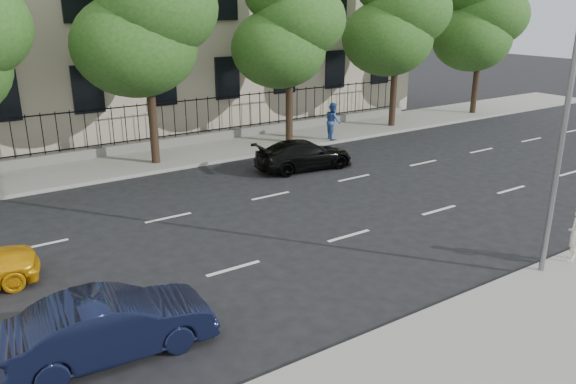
# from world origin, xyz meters

# --- Properties ---
(ground) EXTENTS (120.00, 120.00, 0.00)m
(ground) POSITION_xyz_m (0.00, 0.00, 0.00)
(ground) COLOR black
(ground) RESTS_ON ground
(near_sidewalk) EXTENTS (60.00, 4.00, 0.15)m
(near_sidewalk) POSITION_xyz_m (0.00, -4.00, 0.07)
(near_sidewalk) COLOR gray
(near_sidewalk) RESTS_ON ground
(far_sidewalk) EXTENTS (60.00, 4.00, 0.15)m
(far_sidewalk) POSITION_xyz_m (0.00, 14.00, 0.07)
(far_sidewalk) COLOR gray
(far_sidewalk) RESTS_ON ground
(lane_markings) EXTENTS (49.60, 4.62, 0.01)m
(lane_markings) POSITION_xyz_m (0.00, 4.75, 0.01)
(lane_markings) COLOR silver
(lane_markings) RESTS_ON ground
(iron_fence) EXTENTS (30.00, 0.50, 2.20)m
(iron_fence) POSITION_xyz_m (0.00, 15.70, 0.65)
(iron_fence) COLOR slate
(iron_fence) RESTS_ON far_sidewalk
(street_light) EXTENTS (0.25, 3.32, 8.05)m
(street_light) POSITION_xyz_m (2.50, -1.77, 5.15)
(street_light) COLOR slate
(street_light) RESTS_ON near_sidewalk
(tree_c) EXTENTS (5.89, 5.50, 9.80)m
(tree_c) POSITION_xyz_m (-1.96, 13.36, 6.41)
(tree_c) COLOR #382619
(tree_c) RESTS_ON far_sidewalk
(tree_d) EXTENTS (5.34, 4.94, 8.84)m
(tree_d) POSITION_xyz_m (5.04, 13.36, 5.84)
(tree_d) COLOR #382619
(tree_d) RESTS_ON far_sidewalk
(tree_e) EXTENTS (5.71, 5.31, 9.46)m
(tree_e) POSITION_xyz_m (12.04, 13.36, 6.20)
(tree_e) COLOR #382619
(tree_e) RESTS_ON far_sidewalk
(tree_f) EXTENTS (5.52, 5.12, 9.01)m
(tree_f) POSITION_xyz_m (19.04, 13.36, 5.88)
(tree_f) COLOR #382619
(tree_f) RESTS_ON far_sidewalk
(navy_sedan) EXTENTS (4.17, 1.68, 1.35)m
(navy_sedan) POSITION_xyz_m (-7.87, 0.44, 0.67)
(navy_sedan) COLOR black
(navy_sedan) RESTS_ON ground
(black_sedan) EXTENTS (4.47, 2.21, 1.25)m
(black_sedan) POSITION_xyz_m (3.08, 9.22, 0.62)
(black_sedan) COLOR black
(black_sedan) RESTS_ON ground
(woman_near) EXTENTS (0.66, 0.58, 1.53)m
(woman_near) POSITION_xyz_m (3.72, -2.40, 0.92)
(woman_near) COLOR white
(woman_near) RESTS_ON near_sidewalk
(pedestrian_far) EXTENTS (0.97, 1.09, 1.86)m
(pedestrian_far) POSITION_xyz_m (7.12, 12.40, 1.08)
(pedestrian_far) COLOR #2F5296
(pedestrian_far) RESTS_ON far_sidewalk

